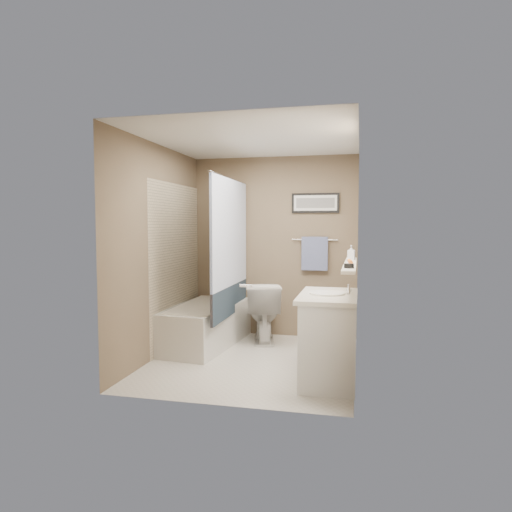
% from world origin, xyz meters
% --- Properties ---
extents(ground, '(2.50, 2.50, 0.00)m').
position_xyz_m(ground, '(0.00, 0.00, 0.00)').
color(ground, beige).
rests_on(ground, ground).
extents(ceiling, '(2.20, 2.50, 0.04)m').
position_xyz_m(ceiling, '(0.00, 0.00, 2.38)').
color(ceiling, silver).
rests_on(ceiling, wall_back).
extents(wall_back, '(2.20, 0.04, 2.40)m').
position_xyz_m(wall_back, '(0.00, 1.23, 1.20)').
color(wall_back, brown).
rests_on(wall_back, ground).
extents(wall_front, '(2.20, 0.04, 2.40)m').
position_xyz_m(wall_front, '(0.00, -1.23, 1.20)').
color(wall_front, brown).
rests_on(wall_front, ground).
extents(wall_left, '(0.04, 2.50, 2.40)m').
position_xyz_m(wall_left, '(-1.08, 0.00, 1.20)').
color(wall_left, brown).
rests_on(wall_left, ground).
extents(wall_right, '(0.04, 2.50, 2.40)m').
position_xyz_m(wall_right, '(1.08, 0.00, 1.20)').
color(wall_right, brown).
rests_on(wall_right, ground).
extents(tile_surround, '(0.02, 1.55, 2.00)m').
position_xyz_m(tile_surround, '(-1.09, 0.50, 1.00)').
color(tile_surround, '#B9A98C').
rests_on(tile_surround, wall_left).
extents(curtain_rod, '(0.02, 1.55, 0.02)m').
position_xyz_m(curtain_rod, '(-0.40, 0.50, 2.05)').
color(curtain_rod, silver).
rests_on(curtain_rod, wall_left).
extents(curtain_upper, '(0.03, 1.45, 1.28)m').
position_xyz_m(curtain_upper, '(-0.40, 0.50, 1.40)').
color(curtain_upper, white).
rests_on(curtain_upper, curtain_rod).
extents(curtain_lower, '(0.03, 1.45, 0.36)m').
position_xyz_m(curtain_lower, '(-0.40, 0.50, 0.58)').
color(curtain_lower, '#223240').
rests_on(curtain_lower, curtain_rod).
extents(mirror, '(0.02, 1.60, 1.00)m').
position_xyz_m(mirror, '(1.09, -0.15, 1.62)').
color(mirror, silver).
rests_on(mirror, wall_right).
extents(shelf, '(0.12, 1.60, 0.03)m').
position_xyz_m(shelf, '(1.04, -0.15, 1.10)').
color(shelf, silver).
rests_on(shelf, wall_right).
extents(towel_bar, '(0.60, 0.02, 0.02)m').
position_xyz_m(towel_bar, '(0.55, 1.22, 1.30)').
color(towel_bar, silver).
rests_on(towel_bar, wall_back).
extents(towel, '(0.34, 0.05, 0.44)m').
position_xyz_m(towel, '(0.55, 1.20, 1.12)').
color(towel, '#7F8CB8').
rests_on(towel, towel_bar).
extents(art_frame, '(0.62, 0.02, 0.26)m').
position_xyz_m(art_frame, '(0.55, 1.23, 1.78)').
color(art_frame, black).
rests_on(art_frame, wall_back).
extents(art_mat, '(0.56, 0.00, 0.20)m').
position_xyz_m(art_mat, '(0.55, 1.22, 1.78)').
color(art_mat, white).
rests_on(art_mat, art_frame).
extents(art_image, '(0.50, 0.00, 0.13)m').
position_xyz_m(art_image, '(0.55, 1.22, 1.78)').
color(art_image, '#595959').
rests_on(art_image, art_mat).
extents(door, '(0.80, 0.02, 2.00)m').
position_xyz_m(door, '(0.55, -1.24, 1.00)').
color(door, silver).
rests_on(door, wall_front).
extents(door_handle, '(0.10, 0.02, 0.02)m').
position_xyz_m(door_handle, '(0.22, -1.19, 1.00)').
color(door_handle, silver).
rests_on(door_handle, door).
extents(bathtub, '(0.85, 1.56, 0.50)m').
position_xyz_m(bathtub, '(-0.75, 0.53, 0.25)').
color(bathtub, silver).
rests_on(bathtub, ground).
extents(tub_rim, '(0.56, 1.36, 0.02)m').
position_xyz_m(tub_rim, '(-0.75, 0.53, 0.50)').
color(tub_rim, silver).
rests_on(tub_rim, bathtub).
extents(toilet, '(0.59, 0.83, 0.77)m').
position_xyz_m(toilet, '(-0.07, 0.88, 0.38)').
color(toilet, silver).
rests_on(toilet, ground).
extents(vanity, '(0.52, 0.91, 0.80)m').
position_xyz_m(vanity, '(0.85, -0.43, 0.40)').
color(vanity, silver).
rests_on(vanity, ground).
extents(countertop, '(0.54, 0.96, 0.04)m').
position_xyz_m(countertop, '(0.84, -0.43, 0.82)').
color(countertop, beige).
rests_on(countertop, vanity).
extents(sink_basin, '(0.34, 0.34, 0.01)m').
position_xyz_m(sink_basin, '(0.83, -0.43, 0.85)').
color(sink_basin, white).
rests_on(sink_basin, countertop).
extents(faucet_spout, '(0.02, 0.02, 0.10)m').
position_xyz_m(faucet_spout, '(1.03, -0.43, 0.89)').
color(faucet_spout, silver).
rests_on(faucet_spout, countertop).
extents(faucet_knob, '(0.05, 0.05, 0.05)m').
position_xyz_m(faucet_knob, '(1.03, -0.33, 0.87)').
color(faucet_knob, silver).
rests_on(faucet_knob, countertop).
extents(candle_bowl_near, '(0.09, 0.09, 0.04)m').
position_xyz_m(candle_bowl_near, '(1.04, -0.68, 1.14)').
color(candle_bowl_near, black).
rests_on(candle_bowl_near, shelf).
extents(hair_brush_front, '(0.06, 0.22, 0.04)m').
position_xyz_m(hair_brush_front, '(1.04, -0.23, 1.14)').
color(hair_brush_front, orange).
rests_on(hair_brush_front, shelf).
extents(pink_comb, '(0.04, 0.16, 0.01)m').
position_xyz_m(pink_comb, '(1.04, -0.01, 1.12)').
color(pink_comb, pink).
rests_on(pink_comb, shelf).
extents(glass_jar, '(0.08, 0.08, 0.10)m').
position_xyz_m(glass_jar, '(1.04, 0.44, 1.17)').
color(glass_jar, white).
rests_on(glass_jar, shelf).
extents(soap_bottle, '(0.08, 0.08, 0.16)m').
position_xyz_m(soap_bottle, '(1.04, 0.26, 1.20)').
color(soap_bottle, '#999999').
rests_on(soap_bottle, shelf).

